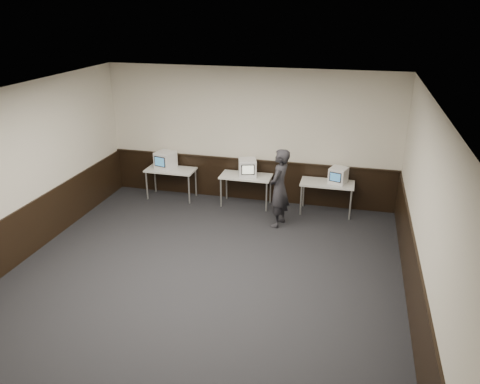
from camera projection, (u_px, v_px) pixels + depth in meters
name	position (u px, v px, depth m)	size (l,w,h in m)	color
floor	(197.00, 286.00, 8.06)	(8.00, 8.00, 0.00)	black
ceiling	(190.00, 100.00, 6.86)	(8.00, 8.00, 0.00)	white
back_wall	(250.00, 136.00, 11.06)	(7.00, 7.00, 0.00)	beige
front_wall	(34.00, 384.00, 3.87)	(7.00, 7.00, 0.00)	beige
left_wall	(6.00, 181.00, 8.25)	(8.00, 8.00, 0.00)	beige
right_wall	(426.00, 224.00, 6.67)	(8.00, 8.00, 0.00)	beige
wainscot_back	(250.00, 180.00, 11.45)	(6.98, 0.04, 1.00)	black
wainscot_left	(19.00, 237.00, 8.66)	(0.04, 7.98, 1.00)	black
wainscot_right	(414.00, 289.00, 7.09)	(0.04, 7.98, 1.00)	black
wainscot_rail	(250.00, 160.00, 11.24)	(6.98, 0.06, 0.04)	black
desk_left	(171.00, 172.00, 11.47)	(1.20, 0.60, 0.75)	silver
desk_center	(246.00, 178.00, 11.04)	(1.20, 0.60, 0.75)	silver
desk_right	(327.00, 185.00, 10.62)	(1.20, 0.60, 0.75)	silver
emac_left	(165.00, 160.00, 11.43)	(0.52, 0.53, 0.42)	white
emac_center	(247.00, 168.00, 10.93)	(0.51, 0.52, 0.40)	white
emac_right	(338.00, 175.00, 10.49)	(0.46, 0.47, 0.36)	white
person	(279.00, 188.00, 9.95)	(0.63, 0.41, 1.73)	#242328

